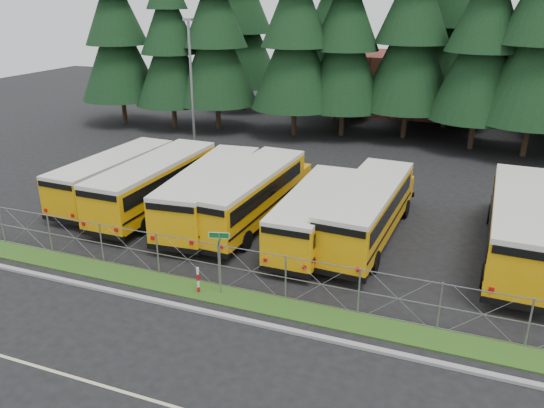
% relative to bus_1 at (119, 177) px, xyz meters
% --- Properties ---
extents(ground, '(120.00, 120.00, 0.00)m').
position_rel_bus_1_xyz_m(ground, '(11.29, -6.27, -1.41)').
color(ground, black).
rests_on(ground, ground).
extents(curb, '(50.00, 0.25, 0.12)m').
position_rel_bus_1_xyz_m(curb, '(11.29, -9.37, -1.35)').
color(curb, gray).
rests_on(curb, ground).
extents(grass_verge, '(50.00, 1.40, 0.06)m').
position_rel_bus_1_xyz_m(grass_verge, '(11.29, -7.97, -1.38)').
color(grass_verge, '#1F4012').
rests_on(grass_verge, ground).
extents(road_lane_line, '(50.00, 0.12, 0.01)m').
position_rel_bus_1_xyz_m(road_lane_line, '(11.29, -14.27, -1.40)').
color(road_lane_line, beige).
rests_on(road_lane_line, ground).
extents(chainlink_fence, '(44.00, 0.10, 2.00)m').
position_rel_bus_1_xyz_m(chainlink_fence, '(11.29, -7.27, -0.41)').
color(chainlink_fence, gray).
rests_on(chainlink_fence, ground).
extents(brick_building, '(22.00, 10.00, 6.00)m').
position_rel_bus_1_xyz_m(brick_building, '(17.29, 33.73, 1.59)').
color(brick_building, brown).
rests_on(brick_building, ground).
extents(bus_1, '(2.99, 10.86, 2.82)m').
position_rel_bus_1_xyz_m(bus_1, '(0.00, 0.00, 0.00)').
color(bus_1, '#D79406').
rests_on(bus_1, ground).
extents(bus_2, '(2.93, 11.59, 3.03)m').
position_rel_bus_1_xyz_m(bus_2, '(3.17, -0.51, 0.10)').
color(bus_2, '#D79406').
rests_on(bus_2, ground).
extents(bus_3, '(3.77, 11.69, 3.01)m').
position_rel_bus_1_xyz_m(bus_3, '(6.70, -0.63, 0.09)').
color(bus_3, '#D79406').
rests_on(bus_3, ground).
extents(bus_4, '(3.29, 11.67, 3.03)m').
position_rel_bus_1_xyz_m(bus_4, '(8.91, -0.32, 0.10)').
color(bus_4, '#D79406').
rests_on(bus_4, ground).
extents(bus_5, '(2.47, 10.34, 2.71)m').
position_rel_bus_1_xyz_m(bus_5, '(12.80, -1.26, -0.06)').
color(bus_5, '#D79406').
rests_on(bus_5, ground).
extents(bus_6, '(3.36, 11.55, 2.99)m').
position_rel_bus_1_xyz_m(bus_6, '(15.25, -0.30, 0.08)').
color(bus_6, '#D79406').
rests_on(bus_6, ground).
extents(bus_east, '(3.30, 12.29, 3.20)m').
position_rel_bus_1_xyz_m(bus_east, '(22.29, 0.09, 0.19)').
color(bus_east, '#D79406').
rests_on(bus_east, ground).
extents(street_sign, '(0.81, 0.54, 2.81)m').
position_rel_bus_1_xyz_m(street_sign, '(10.64, -7.82, 0.62)').
color(street_sign, gray).
rests_on(street_sign, ground).
extents(striped_bollard, '(0.11, 0.11, 1.20)m').
position_rel_bus_1_xyz_m(striped_bollard, '(9.74, -8.11, -0.81)').
color(striped_bollard, '#B20C0C').
rests_on(striped_bollard, ground).
extents(light_standard, '(0.70, 0.35, 10.14)m').
position_rel_bus_1_xyz_m(light_standard, '(-0.61, 10.57, 4.09)').
color(light_standard, gray).
rests_on(light_standard, ground).
extents(conifer_0, '(7.44, 7.44, 16.46)m').
position_rel_bus_1_xyz_m(conifer_0, '(-12.35, 17.87, 6.82)').
color(conifer_0, black).
rests_on(conifer_0, ground).
extents(conifer_1, '(6.78, 6.78, 15.00)m').
position_rel_bus_1_xyz_m(conifer_1, '(-6.84, 18.02, 6.09)').
color(conifer_1, black).
rests_on(conifer_1, ground).
extents(conifer_2, '(7.43, 7.43, 16.43)m').
position_rel_bus_1_xyz_m(conifer_2, '(-2.66, 18.90, 6.80)').
color(conifer_2, black).
rests_on(conifer_2, ground).
extents(conifer_3, '(7.62, 7.62, 16.86)m').
position_rel_bus_1_xyz_m(conifer_3, '(4.68, 19.23, 7.02)').
color(conifer_3, black).
rests_on(conifer_3, ground).
extents(conifer_4, '(7.37, 7.37, 16.30)m').
position_rel_bus_1_xyz_m(conifer_4, '(8.70, 20.56, 6.74)').
color(conifer_4, black).
rests_on(conifer_4, ground).
extents(conifer_5, '(7.99, 7.99, 17.67)m').
position_rel_bus_1_xyz_m(conifer_5, '(14.01, 21.59, 7.42)').
color(conifer_5, black).
rests_on(conifer_5, ground).
extents(conifer_6, '(7.67, 7.67, 16.96)m').
position_rel_bus_1_xyz_m(conifer_6, '(19.63, 20.00, 7.07)').
color(conifer_6, black).
rests_on(conifer_6, ground).
extents(conifer_10, '(8.05, 8.05, 17.79)m').
position_rel_bus_1_xyz_m(conifer_10, '(-4.15, 28.29, 7.49)').
color(conifer_10, black).
rests_on(conifer_10, ground).
extents(conifer_11, '(8.09, 8.09, 17.89)m').
position_rel_bus_1_xyz_m(conifer_11, '(6.38, 27.02, 7.53)').
color(conifer_11, black).
rests_on(conifer_11, ground).
extents(conifer_12, '(9.12, 9.12, 20.17)m').
position_rel_bus_1_xyz_m(conifer_12, '(17.00, 27.12, 8.67)').
color(conifer_12, black).
rests_on(conifer_12, ground).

